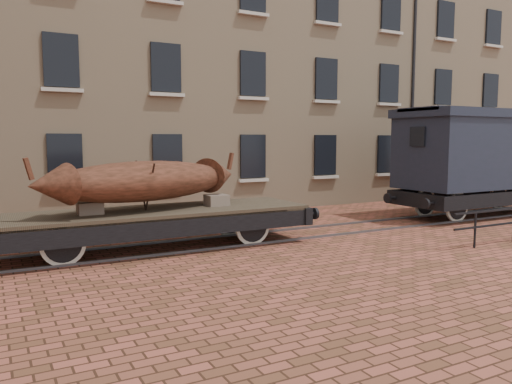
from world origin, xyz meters
name	(u,v)px	position (x,y,z in m)	size (l,w,h in m)	color
ground	(300,234)	(0.00, 0.00, 0.00)	(90.00, 90.00, 0.00)	brown
warehouse_cream	(241,55)	(3.00, 9.99, 7.00)	(40.00, 10.19, 14.00)	#D2B087
rail_track	(300,233)	(0.00, 0.00, 0.03)	(30.00, 1.52, 0.06)	#59595E
flatcar_wagon	(157,218)	(-4.43, 0.00, 0.84)	(8.90, 2.41, 1.34)	#3F362A
iron_boat	(145,181)	(-4.73, 0.00, 1.81)	(5.82, 2.84, 1.43)	brown
goods_van	(482,150)	(8.07, 0.00, 2.48)	(7.64, 2.79, 3.95)	black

